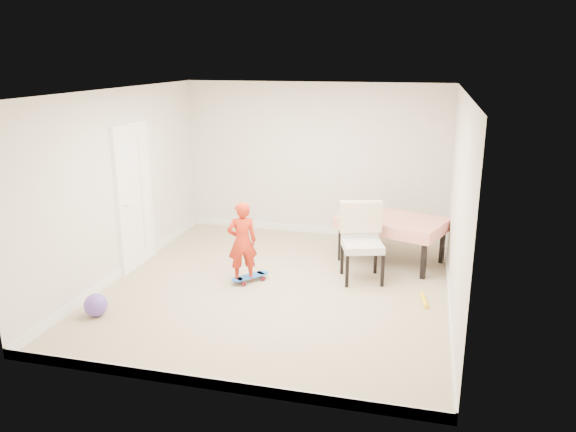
% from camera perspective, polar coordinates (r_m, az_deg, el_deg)
% --- Properties ---
extents(ground, '(5.00, 5.00, 0.00)m').
position_cam_1_polar(ground, '(7.66, -1.10, -7.20)').
color(ground, tan).
rests_on(ground, ground).
extents(ceiling, '(4.50, 5.00, 0.04)m').
position_cam_1_polar(ceiling, '(7.05, -1.21, 12.44)').
color(ceiling, white).
rests_on(ceiling, wall_back).
extents(wall_back, '(4.50, 0.04, 2.60)m').
position_cam_1_polar(wall_back, '(9.61, 2.73, 5.70)').
color(wall_back, beige).
rests_on(wall_back, ground).
extents(wall_front, '(4.50, 0.04, 2.60)m').
position_cam_1_polar(wall_front, '(5.00, -8.62, -4.32)').
color(wall_front, beige).
rests_on(wall_front, ground).
extents(wall_left, '(0.04, 5.00, 2.60)m').
position_cam_1_polar(wall_left, '(8.11, -16.57, 3.10)').
color(wall_left, beige).
rests_on(wall_left, ground).
extents(wall_right, '(0.04, 5.00, 2.60)m').
position_cam_1_polar(wall_right, '(7.02, 16.71, 1.14)').
color(wall_right, beige).
rests_on(wall_right, ground).
extents(door, '(0.11, 0.94, 2.11)m').
position_cam_1_polar(door, '(8.42, -15.36, 1.74)').
color(door, white).
rests_on(door, ground).
extents(baseboard_back, '(4.50, 0.02, 0.12)m').
position_cam_1_polar(baseboard_back, '(9.92, 2.65, -1.35)').
color(baseboard_back, white).
rests_on(baseboard_back, ground).
extents(baseboard_front, '(4.50, 0.02, 0.12)m').
position_cam_1_polar(baseboard_front, '(5.54, -8.11, -16.46)').
color(baseboard_front, white).
rests_on(baseboard_front, ground).
extents(baseboard_left, '(0.02, 5.00, 0.12)m').
position_cam_1_polar(baseboard_left, '(8.47, -15.96, -5.09)').
color(baseboard_left, white).
rests_on(baseboard_left, ground).
extents(baseboard_right, '(0.02, 5.00, 0.12)m').
position_cam_1_polar(baseboard_right, '(7.42, 16.02, -8.15)').
color(baseboard_right, white).
rests_on(baseboard_right, ground).
extents(dining_table, '(1.73, 1.40, 0.70)m').
position_cam_1_polar(dining_table, '(8.59, 10.48, -2.37)').
color(dining_table, '#B20912').
rests_on(dining_table, ground).
extents(dining_chair, '(0.75, 0.81, 1.08)m').
position_cam_1_polar(dining_chair, '(7.76, 7.58, -2.77)').
color(dining_chair, silver).
rests_on(dining_chair, ground).
extents(skateboard, '(0.53, 0.58, 0.09)m').
position_cam_1_polar(skateboard, '(7.83, -3.88, -6.36)').
color(skateboard, blue).
rests_on(skateboard, ground).
extents(child, '(0.49, 0.43, 1.12)m').
position_cam_1_polar(child, '(7.63, -4.67, -2.88)').
color(child, red).
rests_on(child, ground).
extents(balloon, '(0.28, 0.28, 0.28)m').
position_cam_1_polar(balloon, '(7.18, -18.94, -8.56)').
color(balloon, '#6347AA').
rests_on(balloon, ground).
extents(foam_toy, '(0.13, 0.40, 0.06)m').
position_cam_1_polar(foam_toy, '(7.40, 13.67, -8.31)').
color(foam_toy, yellow).
rests_on(foam_toy, ground).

